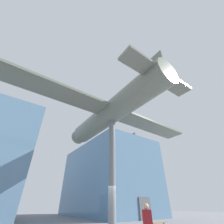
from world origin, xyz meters
The scene contains 5 objects.
glass_pavilion_right centered at (8.99, 14.07, 5.13)m, with size 9.66×15.93×10.83m.
support_pylon_central centered at (0.00, 0.00, 3.55)m, with size 0.47×0.47×7.09m.
suspended_airplane centered at (0.00, 0.21, 8.01)m, with size 17.12×12.57×2.78m.
visitor_person centered at (-0.29, -3.04, 0.88)m, with size 0.43×0.44×1.55m.
plaza_bench centered at (3.82, -0.05, 0.44)m, with size 1.56×0.51×0.50m.
Camera 1 is at (-6.02, -8.56, 1.50)m, focal length 24.00 mm.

